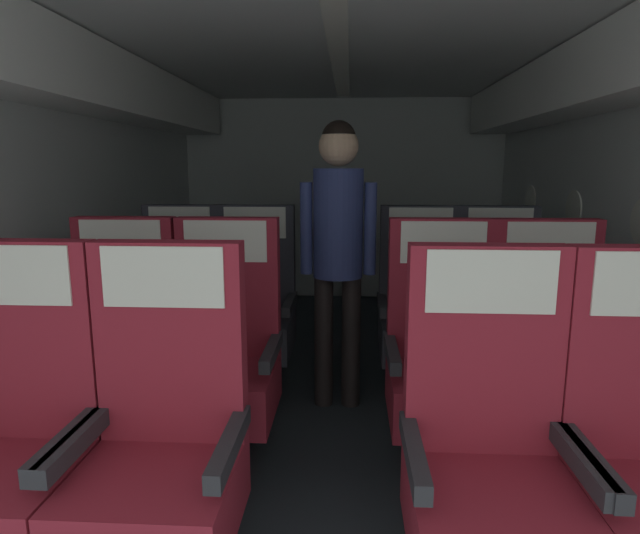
% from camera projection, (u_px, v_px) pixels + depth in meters
% --- Properties ---
extents(ground, '(3.60, 5.92, 0.02)m').
position_uv_depth(ground, '(335.00, 407.00, 3.16)').
color(ground, '#23282D').
extents(fuselage_shell, '(3.48, 5.57, 2.16)m').
position_uv_depth(fuselage_shell, '(338.00, 138.00, 3.12)').
color(fuselage_shell, silver).
rests_on(fuselage_shell, ground).
extents(seat_a_left_window, '(0.53, 0.52, 1.15)m').
position_uv_depth(seat_a_left_window, '(11.00, 447.00, 1.75)').
color(seat_a_left_window, '#38383D').
rests_on(seat_a_left_window, ground).
extents(seat_a_left_aisle, '(0.53, 0.52, 1.15)m').
position_uv_depth(seat_a_left_aisle, '(162.00, 452.00, 1.72)').
color(seat_a_left_aisle, '#38383D').
rests_on(seat_a_left_aisle, ground).
extents(seat_a_right_window, '(0.53, 0.52, 1.15)m').
position_uv_depth(seat_a_right_window, '(489.00, 465.00, 1.65)').
color(seat_a_right_window, '#38383D').
rests_on(seat_a_right_window, ground).
extents(seat_b_left_window, '(0.53, 0.52, 1.15)m').
position_uv_depth(seat_b_left_window, '(120.00, 357.00, 2.59)').
color(seat_b_left_window, '#38383D').
rests_on(seat_b_left_window, ground).
extents(seat_b_left_aisle, '(0.53, 0.52, 1.15)m').
position_uv_depth(seat_b_left_aisle, '(225.00, 359.00, 2.56)').
color(seat_b_left_aisle, '#38383D').
rests_on(seat_b_left_aisle, ground).
extents(seat_b_right_aisle, '(0.53, 0.52, 1.15)m').
position_uv_depth(seat_b_right_aisle, '(548.00, 365.00, 2.49)').
color(seat_b_right_aisle, '#38383D').
rests_on(seat_b_right_aisle, ground).
extents(seat_b_right_window, '(0.53, 0.52, 1.15)m').
position_uv_depth(seat_b_right_window, '(442.00, 363.00, 2.52)').
color(seat_b_right_window, '#38383D').
rests_on(seat_b_right_window, ground).
extents(seat_c_left_window, '(0.53, 0.52, 1.15)m').
position_uv_depth(seat_c_left_window, '(179.00, 310.00, 3.45)').
color(seat_c_left_window, '#38383D').
rests_on(seat_c_left_window, ground).
extents(seat_c_left_aisle, '(0.53, 0.52, 1.15)m').
position_uv_depth(seat_c_left_aisle, '(254.00, 311.00, 3.42)').
color(seat_c_left_aisle, '#38383D').
rests_on(seat_c_left_aisle, ground).
extents(seat_c_right_aisle, '(0.53, 0.52, 1.15)m').
position_uv_depth(seat_c_right_aisle, '(499.00, 314.00, 3.35)').
color(seat_c_right_aisle, '#38383D').
rests_on(seat_c_right_aisle, ground).
extents(seat_c_right_window, '(0.53, 0.52, 1.15)m').
position_uv_depth(seat_c_right_window, '(419.00, 313.00, 3.37)').
color(seat_c_right_window, '#38383D').
rests_on(seat_c_right_window, ground).
extents(flight_attendant, '(0.43, 0.28, 1.65)m').
position_uv_depth(flight_attendant, '(338.00, 235.00, 3.00)').
color(flight_attendant, black).
rests_on(flight_attendant, ground).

